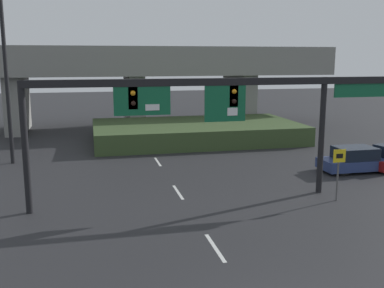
% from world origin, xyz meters
% --- Properties ---
extents(lane_markings, '(0.14, 22.46, 0.01)m').
position_xyz_m(lane_markings, '(0.00, 15.24, 0.00)').
color(lane_markings, silver).
rests_on(lane_markings, ground).
extents(signal_gantry, '(17.49, 0.44, 5.58)m').
position_xyz_m(signal_gantry, '(1.37, 10.35, 4.58)').
color(signal_gantry, black).
rests_on(signal_gantry, ground).
extents(speed_limit_sign, '(0.60, 0.11, 2.46)m').
position_xyz_m(speed_limit_sign, '(6.86, 9.00, 1.60)').
color(speed_limit_sign, '#4C4C4C').
rests_on(speed_limit_sign, ground).
extents(highway_light_pole_near, '(0.70, 0.36, 14.53)m').
position_xyz_m(highway_light_pole_near, '(-8.86, 20.22, 7.64)').
color(highway_light_pole_near, black).
rests_on(highway_light_pole_near, ground).
extents(overpass_bridge, '(36.29, 7.96, 7.43)m').
position_xyz_m(overpass_bridge, '(0.00, 33.09, 5.05)').
color(overpass_bridge, gray).
rests_on(overpass_bridge, ground).
extents(grass_embankment, '(15.94, 8.89, 1.41)m').
position_xyz_m(grass_embankment, '(4.09, 25.33, 0.70)').
color(grass_embankment, '#384C28').
rests_on(grass_embankment, ground).
extents(parked_sedan_near_right, '(4.29, 1.90, 1.42)m').
position_xyz_m(parked_sedan_near_right, '(10.86, 13.72, 0.66)').
color(parked_sedan_near_right, navy).
rests_on(parked_sedan_near_right, ground).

